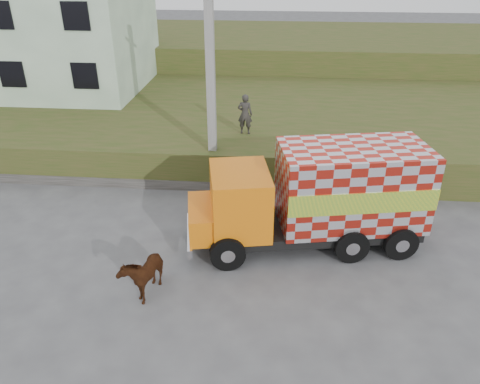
# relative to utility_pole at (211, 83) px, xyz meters

# --- Properties ---
(ground) EXTENTS (120.00, 120.00, 0.00)m
(ground) POSITION_rel_utility_pole_xyz_m (1.00, -4.60, -4.08)
(ground) COLOR #474749
(ground) RESTS_ON ground
(embankment) EXTENTS (40.00, 12.00, 1.50)m
(embankment) POSITION_rel_utility_pole_xyz_m (1.00, 5.40, -3.33)
(embankment) COLOR #2E4416
(embankment) RESTS_ON ground
(embankment_far) EXTENTS (40.00, 12.00, 3.00)m
(embankment_far) POSITION_rel_utility_pole_xyz_m (1.00, 17.40, -2.58)
(embankment_far) COLOR #2E4416
(embankment_far) RESTS_ON ground
(retaining_strip) EXTENTS (16.00, 0.50, 0.40)m
(retaining_strip) POSITION_rel_utility_pole_xyz_m (-1.00, -0.40, -3.88)
(retaining_strip) COLOR #595651
(retaining_strip) RESTS_ON ground
(building) EXTENTS (10.00, 8.00, 6.00)m
(building) POSITION_rel_utility_pole_xyz_m (-10.00, 8.40, 0.42)
(building) COLOR silver
(building) RESTS_ON embankment
(utility_pole) EXTENTS (1.20, 0.30, 8.00)m
(utility_pole) POSITION_rel_utility_pole_xyz_m (0.00, 0.00, 0.00)
(utility_pole) COLOR gray
(utility_pole) RESTS_ON ground
(cargo_truck) EXTENTS (7.51, 3.63, 3.22)m
(cargo_truck) POSITION_rel_utility_pole_xyz_m (3.81, -3.74, -2.42)
(cargo_truck) COLOR black
(cargo_truck) RESTS_ON ground
(cow) EXTENTS (1.03, 1.68, 1.32)m
(cow) POSITION_rel_utility_pole_xyz_m (-1.00, -6.59, -3.41)
(cow) COLOR black
(cow) RESTS_ON ground
(pedestrian) EXTENTS (0.63, 0.44, 1.66)m
(pedestrian) POSITION_rel_utility_pole_xyz_m (1.09, 1.84, -1.75)
(pedestrian) COLOR #2B2826
(pedestrian) RESTS_ON embankment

